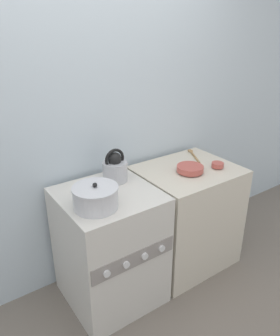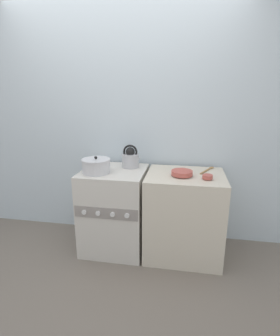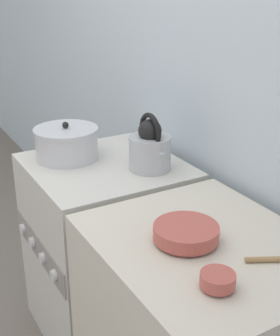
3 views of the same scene
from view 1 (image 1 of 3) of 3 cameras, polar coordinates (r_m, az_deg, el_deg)
The scene contains 9 objects.
ground_plane at distance 2.46m, azimuth -0.87°, elevation -25.07°, with size 12.00×12.00×0.00m, color #70665B.
wall_back at distance 2.30m, azimuth -10.84°, elevation 8.22°, with size 7.00×0.06×2.50m.
stove at distance 2.36m, azimuth -5.25°, elevation -13.52°, with size 0.63×0.64×0.85m.
counter at distance 2.72m, azimuth 7.92°, elevation -8.26°, with size 0.74×0.62×0.84m.
kettle at distance 2.26m, azimuth -4.35°, elevation -0.07°, with size 0.21×0.17×0.24m.
cooking_pot at distance 1.96m, azimuth -7.74°, elevation -5.07°, with size 0.28×0.28×0.16m.
enamel_bowl at distance 2.45m, azimuth 8.72°, elevation -0.13°, with size 0.20×0.20×0.05m.
small_ceramic_bowl at distance 2.56m, azimuth 13.36°, elevation 0.51°, with size 0.09×0.09×0.04m.
wooden_spoon at distance 2.78m, azimuth 9.22°, elevation 2.36°, with size 0.16×0.28×0.02m.
Camera 1 is at (-0.89, -1.34, 1.86)m, focal length 35.00 mm.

